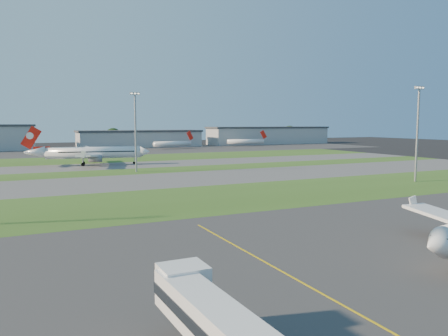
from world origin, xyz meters
TOP-DOWN VIEW (x-y plane):
  - ground at (0.00, 0.00)m, footprint 700.00×700.00m
  - apron_near at (0.00, 0.00)m, footprint 300.00×70.00m
  - grass_strip_a at (0.00, 52.00)m, footprint 300.00×34.00m
  - taxiway_a at (0.00, 85.00)m, footprint 300.00×32.00m
  - grass_strip_b at (0.00, 110.00)m, footprint 300.00×18.00m
  - taxiway_b at (0.00, 132.00)m, footprint 300.00×26.00m
  - grass_strip_c at (0.00, 165.00)m, footprint 300.00×40.00m
  - apron_far at (0.00, 225.00)m, footprint 400.00×80.00m
  - yellow_line at (5.00, 0.00)m, footprint 0.25×60.00m
  - airliner_taxiing at (5.99, 138.13)m, footprint 42.52×35.77m
  - mini_jet_near at (67.74, 225.32)m, footprint 28.27×8.87m
  - mini_jet_far at (123.99, 234.22)m, footprint 28.37×8.26m
  - light_mast_centre at (15.00, 108.00)m, footprint 3.20×0.70m
  - light_mast_east at (78.00, 52.00)m, footprint 3.20×0.70m
  - hangar_east at (55.00, 255.00)m, footprint 81.60×23.00m
  - hangar_far_east at (155.00, 255.00)m, footprint 96.90×23.00m
  - tree_mid_west at (-20.00, 266.00)m, footprint 9.90×9.90m
  - tree_mid_east at (40.00, 269.00)m, footprint 11.55×11.55m
  - tree_east at (115.00, 267.00)m, footprint 10.45×10.45m
  - tree_far_east at (185.00, 271.00)m, footprint 12.65×12.65m

SIDE VIEW (x-z plane):
  - ground at x=0.00m, z-range 0.00..0.00m
  - yellow_line at x=5.00m, z-range -0.01..0.01m
  - apron_near at x=0.00m, z-range 0.00..0.01m
  - grass_strip_a at x=0.00m, z-range 0.00..0.01m
  - taxiway_a at x=0.00m, z-range 0.00..0.01m
  - grass_strip_b at x=0.00m, z-range 0.00..0.01m
  - taxiway_b at x=0.00m, z-range 0.00..0.01m
  - grass_strip_c at x=0.00m, z-range 0.00..0.01m
  - apron_far at x=0.00m, z-range 0.00..0.01m
  - mini_jet_near at x=67.74m, z-range -1.46..8.02m
  - mini_jet_far at x=123.99m, z-range -1.46..8.02m
  - airliner_taxiing at x=5.99m, z-range -1.99..11.37m
  - hangar_east at x=55.00m, z-range 0.04..11.24m
  - tree_mid_west at x=-20.00m, z-range 0.44..11.24m
  - tree_east at x=115.00m, z-range 0.46..11.86m
  - hangar_far_east at x=155.00m, z-range 0.04..13.24m
  - tree_mid_east at x=40.00m, z-range 0.51..13.11m
  - tree_far_east at x=185.00m, z-range 0.56..14.36m
  - light_mast_centre at x=15.00m, z-range 1.91..27.71m
  - light_mast_east at x=78.00m, z-range 1.91..27.71m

